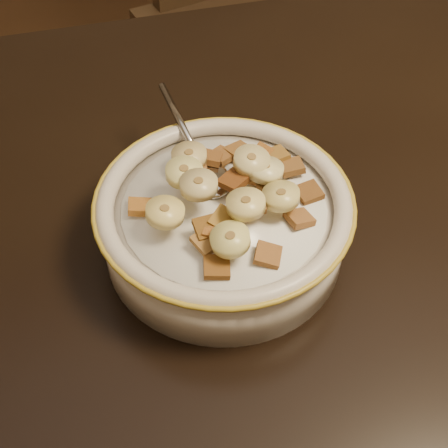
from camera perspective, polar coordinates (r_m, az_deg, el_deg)
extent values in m
cube|color=#332215|center=(1.38, 3.65, 18.11)|extent=(0.54, 0.54, 0.99)
cylinder|color=silver|center=(0.55, 0.00, -0.33)|extent=(0.21, 0.21, 0.05)
cylinder|color=white|center=(0.53, 0.00, 1.49)|extent=(0.17, 0.17, 0.00)
ellipsoid|color=#A5A5A5|center=(0.55, -1.40, 4.18)|extent=(0.05, 0.06, 0.01)
cube|color=brown|center=(0.52, 0.82, 3.94)|extent=(0.03, 0.03, 0.01)
cube|color=brown|center=(0.56, 3.61, 6.34)|extent=(0.03, 0.03, 0.01)
cube|color=brown|center=(0.55, -2.97, 5.26)|extent=(0.03, 0.03, 0.01)
cube|color=brown|center=(0.49, -1.52, -0.37)|extent=(0.02, 0.02, 0.01)
cube|color=brown|center=(0.56, 6.21, 5.22)|extent=(0.02, 0.02, 0.01)
cube|color=brown|center=(0.54, 7.77, 2.88)|extent=(0.02, 0.02, 0.01)
cube|color=#98582C|center=(0.52, 6.91, 0.52)|extent=(0.03, 0.02, 0.01)
cube|color=brown|center=(0.53, -3.16, 4.35)|extent=(0.03, 0.03, 0.01)
cube|color=brown|center=(0.56, 4.77, 6.25)|extent=(0.02, 0.02, 0.01)
cube|color=#9A5F2A|center=(0.49, -0.63, -0.56)|extent=(0.03, 0.03, 0.01)
cube|color=brown|center=(0.48, -0.67, -3.96)|extent=(0.02, 0.02, 0.01)
cube|color=#9B5928|center=(0.49, 4.04, -2.85)|extent=(0.03, 0.03, 0.01)
cube|color=brown|center=(0.53, 4.47, 3.35)|extent=(0.03, 0.03, 0.01)
cube|color=brown|center=(0.57, 1.28, 6.76)|extent=(0.03, 0.03, 0.01)
cube|color=#603414|center=(0.50, 2.52, 1.81)|extent=(0.02, 0.02, 0.01)
cube|color=#995529|center=(0.52, -7.67, 1.57)|extent=(0.02, 0.02, 0.01)
cube|color=brown|center=(0.56, -1.31, 6.10)|extent=(0.03, 0.03, 0.01)
cube|color=brown|center=(0.57, -0.24, 6.25)|extent=(0.03, 0.03, 0.01)
cube|color=olive|center=(0.53, 1.64, 4.58)|extent=(0.03, 0.03, 0.01)
cube|color=olive|center=(0.54, 3.20, 4.34)|extent=(0.03, 0.03, 0.01)
cube|color=brown|center=(0.49, 0.04, 0.36)|extent=(0.03, 0.03, 0.01)
cube|color=olive|center=(0.49, -1.55, -1.54)|extent=(0.03, 0.03, 0.01)
cube|color=brown|center=(0.54, -2.60, 4.56)|extent=(0.02, 0.02, 0.01)
cylinder|color=beige|center=(0.53, 3.79, 4.96)|extent=(0.04, 0.04, 0.02)
cylinder|color=beige|center=(0.50, -2.33, 3.60)|extent=(0.04, 0.04, 0.01)
cylinder|color=#FFE786|center=(0.49, 2.01, 1.83)|extent=(0.04, 0.04, 0.01)
cylinder|color=#C7B981|center=(0.55, -3.20, 6.21)|extent=(0.04, 0.04, 0.01)
cylinder|color=tan|center=(0.53, 2.53, 5.78)|extent=(0.03, 0.03, 0.02)
cylinder|color=#E3DB8D|center=(0.51, -3.66, 4.72)|extent=(0.04, 0.04, 0.01)
cylinder|color=tan|center=(0.51, 5.23, 2.55)|extent=(0.03, 0.03, 0.01)
cylinder|color=#DAD07A|center=(0.47, 0.58, -1.43)|extent=(0.04, 0.04, 0.01)
cylinder|color=#F3D37D|center=(0.49, -5.41, 1.07)|extent=(0.03, 0.03, 0.01)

